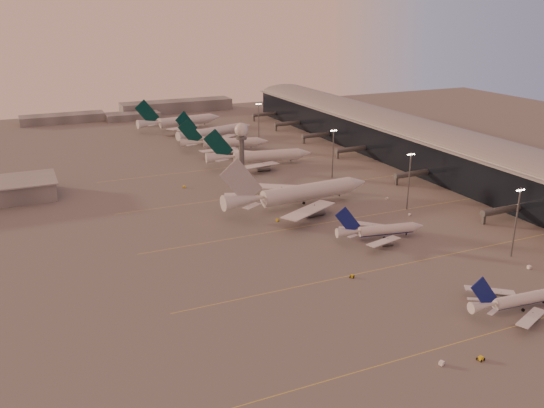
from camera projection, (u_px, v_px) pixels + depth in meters
name	position (u px, v px, depth m)	size (l,w,h in m)	color
ground	(370.00, 288.00, 177.00)	(700.00, 700.00, 0.00)	#5A5857
taxiway_markings	(355.00, 217.00, 236.92)	(180.00, 185.25, 0.02)	#D6C64B
terminal	(426.00, 146.00, 310.40)	(57.00, 362.00, 23.04)	black
radar_tower	(241.00, 141.00, 275.52)	(6.40, 6.40, 31.10)	#53555A
mast_a	(516.00, 219.00, 195.09)	(3.60, 0.56, 25.00)	#53555A
mast_b	(409.00, 178.00, 241.31)	(3.60, 0.56, 25.00)	#53555A
mast_c	(333.00, 151.00, 286.76)	(3.60, 0.56, 25.00)	#53555A
mast_d	(259.00, 120.00, 363.53)	(3.60, 0.56, 25.00)	#53555A
distant_horizon	(145.00, 110.00, 456.91)	(165.00, 37.50, 9.00)	slate
narrowbody_near	(517.00, 302.00, 163.34)	(32.83, 26.12, 12.82)	silver
narrowbody_mid	(380.00, 232.00, 213.71)	(35.48, 28.09, 13.95)	silver
widebody_white	(299.00, 197.00, 247.92)	(71.53, 57.16, 25.15)	silver
greentail_a	(260.00, 159.00, 311.92)	(58.94, 47.23, 21.54)	silver
greentail_b	(225.00, 145.00, 344.85)	(52.24, 41.64, 19.41)	silver
greentail_c	(216.00, 133.00, 373.92)	(56.91, 45.26, 21.35)	silver
greentail_d	(180.00, 123.00, 405.09)	(63.03, 50.58, 22.97)	silver
gsv_truck_a	(443.00, 360.00, 138.88)	(6.11, 3.93, 2.32)	white
gsv_tug_near	(481.00, 359.00, 140.77)	(2.70, 3.80, 0.99)	yellow
gsv_catering_a	(530.00, 263.00, 189.38)	(5.36, 2.59, 4.39)	white
gsv_tug_mid	(352.00, 276.00, 183.74)	(3.54, 3.42, 0.88)	yellow
gsv_truck_b	(410.00, 213.00, 237.83)	(4.89, 2.04, 1.93)	white
gsv_truck_c	(278.00, 219.00, 231.79)	(5.33, 3.71, 2.03)	yellow
gsv_catering_b	(388.00, 195.00, 257.95)	(4.26, 2.06, 3.49)	white
gsv_tug_far	(292.00, 194.00, 263.39)	(2.67, 3.87, 1.02)	white
gsv_truck_d	(184.00, 185.00, 274.59)	(3.32, 5.94, 2.27)	yellow
gsv_tug_hangar	(270.00, 156.00, 330.17)	(4.10, 3.40, 1.01)	yellow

